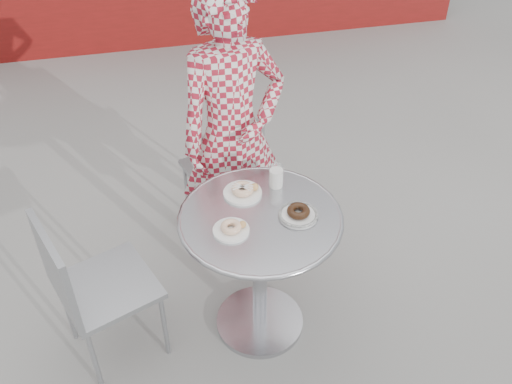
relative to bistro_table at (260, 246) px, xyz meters
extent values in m
plane|color=gray|center=(0.00, 0.04, -0.60)|extent=(60.00, 60.00, 0.00)
cylinder|color=silver|center=(0.00, 0.00, -0.58)|extent=(0.47, 0.47, 0.03)
cylinder|color=silver|center=(0.00, 0.00, -0.20)|extent=(0.08, 0.08, 0.76)
cylinder|color=silver|center=(0.00, 0.00, 0.18)|extent=(0.76, 0.76, 0.02)
torus|color=silver|center=(0.00, 0.00, 0.18)|extent=(0.78, 0.78, 0.03)
cube|color=#999BA0|center=(-0.04, 0.88, -0.17)|extent=(0.49, 0.49, 0.03)
cube|color=#999BA0|center=(0.01, 0.70, 0.04)|extent=(0.39, 0.14, 0.40)
cube|color=#999BA0|center=(-0.75, 0.03, -0.14)|extent=(0.56, 0.56, 0.03)
cube|color=#999BA0|center=(-0.94, -0.05, 0.10)|extent=(0.18, 0.41, 0.43)
imported|color=maroon|center=(-0.01, 0.62, 0.25)|extent=(0.70, 0.55, 1.69)
cylinder|color=white|center=(-0.05, 0.18, 0.20)|extent=(0.19, 0.19, 0.01)
torus|color=#D88A53|center=(-0.05, 0.18, 0.22)|extent=(0.11, 0.11, 0.04)
sphere|color=#B77A3F|center=(0.01, 0.18, 0.22)|extent=(0.04, 0.04, 0.04)
cylinder|color=white|center=(-0.15, -0.07, 0.20)|extent=(0.17, 0.17, 0.01)
torus|color=#D88A53|center=(-0.15, -0.07, 0.22)|extent=(0.10, 0.10, 0.03)
sphere|color=#B77A3F|center=(-0.10, -0.06, 0.22)|extent=(0.03, 0.03, 0.03)
cylinder|color=white|center=(0.17, -0.04, 0.20)|extent=(0.18, 0.18, 0.01)
torus|color=black|center=(0.17, -0.04, 0.22)|extent=(0.11, 0.11, 0.04)
torus|color=black|center=(0.17, -0.04, 0.20)|extent=(0.19, 0.19, 0.02)
cylinder|color=white|center=(0.13, 0.20, 0.24)|extent=(0.07, 0.07, 0.10)
cylinder|color=white|center=(0.13, 0.20, 0.25)|extent=(0.07, 0.07, 0.12)
camera|label=1|loc=(-0.47, -1.92, 1.96)|focal=40.00mm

